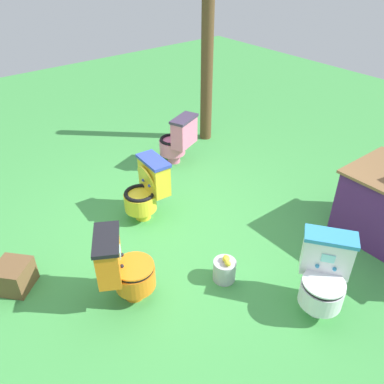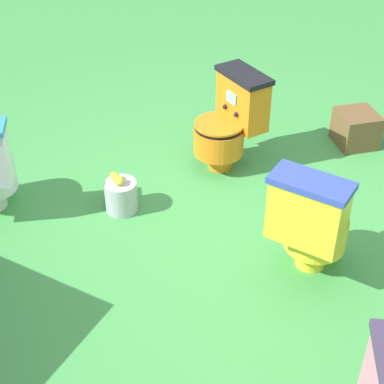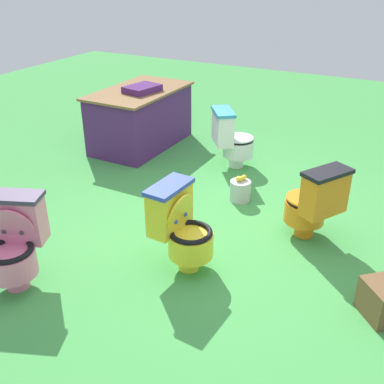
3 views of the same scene
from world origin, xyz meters
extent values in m
plane|color=#429947|center=(0.00, 0.00, 0.00)|extent=(14.00, 14.00, 0.00)
cylinder|color=yellow|center=(-0.55, 0.00, 0.07)|extent=(0.19, 0.19, 0.14)
cylinder|color=yellow|center=(-0.56, -0.02, 0.24)|extent=(0.40, 0.40, 0.20)
torus|color=black|center=(-0.56, -0.02, 0.35)|extent=(0.38, 0.38, 0.04)
cylinder|color=#3347B2|center=(-0.56, -0.02, 0.30)|extent=(0.26, 0.26, 0.01)
cube|color=yellow|center=(-0.54, 0.18, 0.51)|extent=(0.42, 0.22, 0.37)
cube|color=#3347B2|center=(-0.54, 0.18, 0.71)|extent=(0.45, 0.24, 0.04)
cube|color=#8CE0E5|center=(-0.55, 0.08, 0.56)|extent=(0.11, 0.02, 0.08)
cylinder|color=yellow|center=(-0.55, 0.08, 0.49)|extent=(0.36, 0.12, 0.35)
sphere|color=#3347B2|center=(-0.48, 0.07, 0.46)|extent=(0.04, 0.04, 0.04)
sphere|color=#3347B2|center=(-0.62, 0.08, 0.46)|extent=(0.04, 0.04, 0.04)
cylinder|color=orange|center=(0.40, -0.71, 0.07)|extent=(0.25, 0.25, 0.14)
cylinder|color=orange|center=(0.41, -0.69, 0.24)|extent=(0.51, 0.51, 0.20)
torus|color=black|center=(0.41, -0.69, 0.35)|extent=(0.48, 0.48, 0.04)
cylinder|color=black|center=(0.41, -0.69, 0.30)|extent=(0.33, 0.33, 0.01)
cube|color=orange|center=(0.31, -0.87, 0.51)|extent=(0.45, 0.37, 0.37)
cube|color=black|center=(0.31, -0.87, 0.71)|extent=(0.48, 0.40, 0.04)
cube|color=#8CE0E5|center=(0.36, -0.78, 0.56)|extent=(0.10, 0.06, 0.08)
cylinder|color=orange|center=(0.41, -0.69, 0.37)|extent=(0.49, 0.49, 0.02)
sphere|color=black|center=(0.30, -0.74, 0.46)|extent=(0.04, 0.04, 0.04)
sphere|color=black|center=(0.42, -0.81, 0.46)|extent=(0.04, 0.04, 0.04)
cube|color=brown|center=(-0.40, -1.52, 0.14)|extent=(0.43, 0.43, 0.27)
cylinder|color=#B7B7BF|center=(0.76, 0.08, 0.11)|extent=(0.22, 0.22, 0.22)
ellipsoid|color=yellow|center=(0.76, 0.08, 0.25)|extent=(0.07, 0.05, 0.05)
ellipsoid|color=yellow|center=(0.81, 0.06, 0.25)|extent=(0.07, 0.05, 0.05)
ellipsoid|color=yellow|center=(0.75, 0.10, 0.25)|extent=(0.07, 0.05, 0.05)
camera|label=1|loc=(2.66, -1.85, 2.83)|focal=36.71mm
camera|label=2|loc=(-1.18, 2.72, 2.49)|focal=55.82mm
camera|label=3|loc=(-3.31, -1.48, 2.32)|focal=42.90mm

